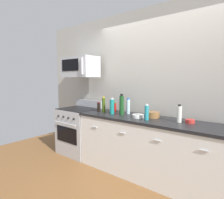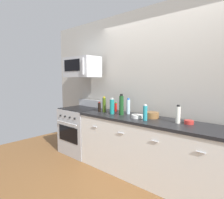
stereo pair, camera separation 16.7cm
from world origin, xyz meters
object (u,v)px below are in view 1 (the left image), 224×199
object	(u,v)px
bottle_dish_soap	(147,112)
bottle_wine_green	(122,105)
microwave	(80,67)
bottle_hot_sauce_red	(115,107)
bowl_wooden_salad	(152,114)
range_oven	(79,130)
bottle_sparkling_teal	(112,106)
bowl_red_small	(190,121)
bottle_olive_oil	(104,105)
bottle_water_clear	(128,106)
bottle_soy_sauce_dark	(99,107)
bottle_vinegar_white	(179,114)
bowl_white_ceramic	(138,116)

from	to	relation	value
bottle_dish_soap	bottle_wine_green	bearing A→B (deg)	169.26
microwave	bottle_hot_sauce_red	world-z (taller)	microwave
bowl_wooden_salad	range_oven	bearing A→B (deg)	-176.18
bottle_sparkling_teal	bowl_wooden_salad	distance (m)	0.71
bottle_hot_sauce_red	bowl_red_small	xyz separation A→B (m)	(1.37, -0.11, -0.05)
bottle_olive_oil	bottle_dish_soap	world-z (taller)	bottle_olive_oil
bottle_wine_green	bottle_water_clear	distance (m)	0.15
range_oven	bottle_olive_oil	distance (m)	0.89
bottle_soy_sauce_dark	bowl_wooden_salad	world-z (taller)	bottle_soy_sauce_dark
bottle_olive_oil	bowl_wooden_salad	distance (m)	0.92
bottle_vinegar_white	bottle_hot_sauce_red	distance (m)	1.25
bottle_water_clear	bowl_white_ceramic	distance (m)	0.37
bottle_dish_soap	microwave	bearing A→B (deg)	174.41
bottle_olive_oil	bottle_water_clear	world-z (taller)	bottle_olive_oil
bottle_soy_sauce_dark	bowl_wooden_salad	distance (m)	1.02
bowl_red_small	bowl_wooden_salad	size ratio (longest dim) A/B	0.58
range_oven	bottle_sparkling_teal	xyz separation A→B (m)	(0.89, -0.05, 0.58)
bowl_red_small	bottle_hot_sauce_red	bearing A→B (deg)	175.36
microwave	bottle_hot_sauce_red	size ratio (longest dim) A/B	4.42
bowl_wooden_salad	bowl_white_ceramic	world-z (taller)	bowl_wooden_salad
bottle_sparkling_teal	bottle_olive_oil	bearing A→B (deg)	170.83
microwave	bottle_vinegar_white	bearing A→B (deg)	-0.38
bottle_vinegar_white	bowl_wooden_salad	world-z (taller)	bottle_vinegar_white
range_oven	bowl_red_small	bearing A→B (deg)	2.11
bottle_olive_oil	bowl_red_small	size ratio (longest dim) A/B	2.28
bowl_white_ceramic	bottle_soy_sauce_dark	bearing A→B (deg)	178.70
bottle_soy_sauce_dark	bowl_red_small	xyz separation A→B (m)	(1.58, 0.11, -0.06)
bottle_sparkling_teal	bowl_wooden_salad	xyz separation A→B (m)	(0.68, 0.15, -0.08)
bottle_dish_soap	bottle_water_clear	bearing A→B (deg)	153.40
range_oven	microwave	size ratio (longest dim) A/B	1.44
bottle_olive_oil	microwave	bearing A→B (deg)	175.30
microwave	bowl_white_ceramic	world-z (taller)	microwave
microwave	bottle_soy_sauce_dark	size ratio (longest dim) A/B	4.13
range_oven	bottle_olive_oil	size ratio (longest dim) A/B	3.78
bowl_white_ceramic	bowl_red_small	bearing A→B (deg)	9.91
microwave	bottle_water_clear	size ratio (longest dim) A/B	2.75
bottle_wine_green	bottle_soy_sauce_dark	bearing A→B (deg)	-177.83
bottle_dish_soap	bottle_hot_sauce_red	distance (m)	0.87
bottle_dish_soap	bottle_water_clear	xyz separation A→B (m)	(-0.49, 0.25, 0.02)
range_oven	bottle_hot_sauce_red	world-z (taller)	bottle_hot_sauce_red
bottle_dish_soap	bottle_water_clear	world-z (taller)	bottle_water_clear
range_oven	bottle_wine_green	xyz separation A→B (m)	(1.07, -0.01, 0.62)
microwave	bowl_red_small	xyz separation A→B (m)	(2.15, 0.03, -0.80)
bottle_vinegar_white	bottle_olive_oil	bearing A→B (deg)	-178.21
bottle_sparkling_teal	bowl_red_small	world-z (taller)	bottle_sparkling_teal
bottle_soy_sauce_dark	bowl_red_small	bearing A→B (deg)	3.98
bottle_wine_green	bowl_white_ceramic	distance (m)	0.37
bottle_wine_green	bottle_vinegar_white	bearing A→B (deg)	2.62
bottle_soy_sauce_dark	bottle_water_clear	bearing A→B (deg)	17.24
microwave	bottle_soy_sauce_dark	bearing A→B (deg)	-7.58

